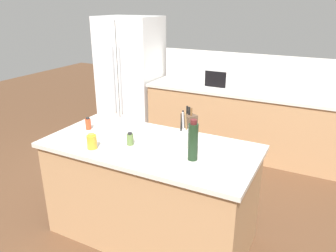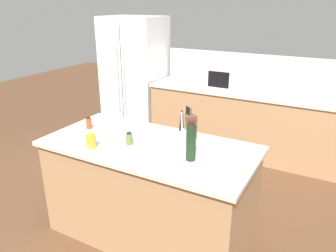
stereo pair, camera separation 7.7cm
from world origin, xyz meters
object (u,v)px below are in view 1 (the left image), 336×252
knife_block (189,126)px  wine_bottle (193,141)px  microwave (223,77)px  spice_jar_oregano (130,139)px  refrigerator (131,76)px  utensil_crock (183,138)px  honey_jar (92,142)px  spice_jar_paprika (88,124)px

knife_block → wine_bottle: size_ratio=0.88×
microwave → spice_jar_oregano: 2.28m
refrigerator → knife_block: 2.74m
refrigerator → utensil_crock: 2.92m
knife_block → spice_jar_oregano: size_ratio=2.59×
knife_block → wine_bottle: wine_bottle is taller
utensil_crock → honey_jar: size_ratio=2.45×
wine_bottle → spice_jar_paprika: size_ratio=2.77×
refrigerator → spice_jar_oregano: refrigerator is taller
refrigerator → microwave: 1.60m
knife_block → spice_jar_oregano: bearing=-103.6°
refrigerator → knife_block: size_ratio=6.50×
utensil_crock → wine_bottle: bearing=-47.5°
utensil_crock → spice_jar_oregano: (-0.43, -0.16, -0.03)m
microwave → knife_block: (0.32, -1.91, -0.04)m
refrigerator → spice_jar_paprika: 2.41m
utensil_crock → wine_bottle: 0.25m
spice_jar_paprika → refrigerator: bearing=113.7°
refrigerator → spice_jar_paprika: bearing=-66.3°
microwave → refrigerator: bearing=178.2°
utensil_crock → wine_bottle: (0.16, -0.18, 0.07)m
refrigerator → honey_jar: refrigerator is taller
spice_jar_oregano → wine_bottle: bearing=-1.4°
knife_block → spice_jar_paprika: knife_block is taller
knife_block → spice_jar_paprika: bearing=-133.0°
refrigerator → wine_bottle: 3.17m
refrigerator → microwave: refrigerator is taller
refrigerator → utensil_crock: (1.96, -2.17, 0.08)m
spice_jar_paprika → honey_jar: 0.46m
wine_bottle → honey_jar: wine_bottle is taller
honey_jar → utensil_crock: bearing=29.0°
knife_block → wine_bottle: (0.21, -0.39, 0.04)m
spice_jar_paprika → spice_jar_oregano: (0.56, -0.12, -0.00)m
microwave → knife_block: size_ratio=1.68×
wine_bottle → honey_jar: (-0.83, -0.20, -0.09)m
utensil_crock → microwave: bearing=99.7°
honey_jar → spice_jar_oregano: honey_jar is taller
utensil_crock → honey_jar: (-0.67, -0.37, -0.02)m
honey_jar → knife_block: bearing=43.1°
microwave → spice_jar_oregano: microwave is taller
wine_bottle → honey_jar: bearing=-166.7°
spice_jar_oregano → refrigerator: bearing=123.2°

